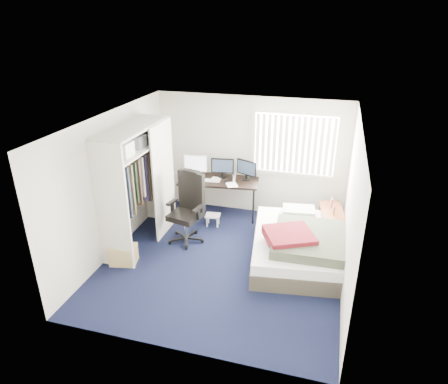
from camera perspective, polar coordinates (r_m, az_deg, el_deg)
name	(u,v)px	position (r m, az deg, el deg)	size (l,w,h in m)	color
ground	(223,261)	(7.09, -0.13, -9.88)	(4.20, 4.20, 0.00)	black
room_shell	(223,182)	(6.37, -0.14, 1.45)	(4.20, 4.20, 4.20)	silver
window_assembly	(295,144)	(8.08, 10.06, 6.72)	(1.72, 0.09, 1.32)	white
closet	(137,175)	(7.26, -12.37, 2.42)	(0.64, 1.84, 2.22)	beige
desk	(219,178)	(8.34, -0.67, 2.00)	(1.72, 0.96, 1.27)	black
office_chair	(188,214)	(7.54, -5.19, -3.20)	(0.76, 0.76, 1.35)	black
footstool	(213,217)	(8.13, -1.61, -3.61)	(0.32, 0.27, 0.24)	white
nightstand	(332,213)	(7.90, 15.12, -2.86)	(0.53, 0.87, 0.74)	brown
bed	(300,245)	(7.13, 10.80, -7.38)	(1.86, 2.31, 0.69)	#3D382C
pine_box	(123,255)	(7.19, -14.17, -8.66)	(0.43, 0.33, 0.33)	tan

